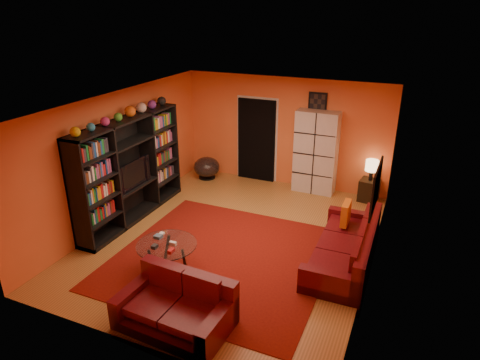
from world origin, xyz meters
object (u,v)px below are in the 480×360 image
at_px(storage_cabinet, 316,152).
at_px(table_lamp, 372,166).
at_px(entertainment_unit, 130,170).
at_px(loveseat, 178,305).
at_px(side_table, 369,190).
at_px(bowl_chair, 207,167).
at_px(coffee_table, 167,247).
at_px(tv, 130,174).
at_px(sofa, 349,248).

relative_size(storage_cabinet, table_lamp, 4.12).
bearing_deg(entertainment_unit, loveseat, -43.89).
distance_m(loveseat, storage_cabinet, 5.29).
height_order(entertainment_unit, side_table, entertainment_unit).
bearing_deg(entertainment_unit, bowl_chair, 80.81).
xyz_separation_m(entertainment_unit, table_lamp, (4.39, 2.75, -0.22)).
xyz_separation_m(bowl_chair, side_table, (3.98, 0.25, -0.04)).
distance_m(coffee_table, side_table, 4.95).
height_order(loveseat, coffee_table, loveseat).
bearing_deg(entertainment_unit, side_table, 32.09).
distance_m(entertainment_unit, table_lamp, 5.18).
bearing_deg(storage_cabinet, loveseat, -95.28).
xyz_separation_m(entertainment_unit, loveseat, (2.51, -2.42, -0.77)).
distance_m(coffee_table, bowl_chair, 4.11).
bearing_deg(tv, sofa, -88.61).
relative_size(tv, sofa, 0.41).
height_order(entertainment_unit, sofa, entertainment_unit).
height_order(coffee_table, bowl_chair, bowl_chair).
distance_m(entertainment_unit, coffee_table, 2.28).
bearing_deg(sofa, bowl_chair, 147.89).
xyz_separation_m(sofa, loveseat, (-1.91, -2.45, 0.00)).
bearing_deg(table_lamp, sofa, -89.35).
distance_m(entertainment_unit, sofa, 4.48).
bearing_deg(coffee_table, tv, 141.21).
bearing_deg(table_lamp, side_table, -90.00).
relative_size(entertainment_unit, table_lamp, 6.40).
height_order(tv, loveseat, tv).
distance_m(sofa, loveseat, 3.10).
bearing_deg(bowl_chair, table_lamp, 3.59).
height_order(sofa, table_lamp, table_lamp).
bearing_deg(side_table, coffee_table, -122.94).
height_order(tv, bowl_chair, tv).
relative_size(sofa, table_lamp, 5.05).
height_order(loveseat, table_lamp, table_lamp).
distance_m(entertainment_unit, tv, 0.10).
height_order(loveseat, bowl_chair, loveseat).
xyz_separation_m(tv, storage_cabinet, (3.06, 2.87, -0.03)).
bearing_deg(loveseat, sofa, -34.79).
bearing_deg(storage_cabinet, tv, -135.55).
bearing_deg(coffee_table, storage_cabinet, 71.44).
distance_m(tv, side_table, 5.23).
bearing_deg(entertainment_unit, table_lamp, 32.09).
relative_size(sofa, loveseat, 1.49).
height_order(sofa, bowl_chair, sofa).
bearing_deg(side_table, storage_cabinet, 177.76).
height_order(tv, side_table, tv).
relative_size(loveseat, side_table, 3.17).
bearing_deg(loveseat, storage_cabinet, -3.46).
xyz_separation_m(loveseat, coffee_table, (-0.81, 1.02, 0.17)).
xyz_separation_m(sofa, coffee_table, (-2.72, -1.43, 0.17)).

